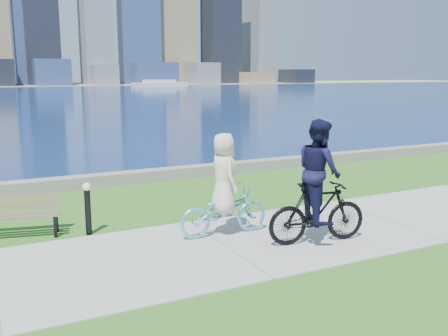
% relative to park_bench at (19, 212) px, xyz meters
% --- Properties ---
extents(ground, '(320.00, 320.00, 0.00)m').
position_rel_park_bench_xyz_m(ground, '(3.42, -2.41, -0.50)').
color(ground, '#265C18').
rests_on(ground, ground).
extents(concrete_path, '(80.00, 3.50, 0.02)m').
position_rel_park_bench_xyz_m(concrete_path, '(3.42, -2.41, -0.49)').
color(concrete_path, gray).
rests_on(concrete_path, ground).
extents(seawall, '(90.00, 0.50, 0.35)m').
position_rel_park_bench_xyz_m(seawall, '(3.42, 3.79, -0.32)').
color(seawall, slate).
rests_on(seawall, ground).
extents(bay_water, '(320.00, 131.00, 0.01)m').
position_rel_park_bench_xyz_m(bay_water, '(3.42, 69.59, -0.49)').
color(bay_water, navy).
rests_on(bay_water, ground).
extents(ferry_far, '(12.07, 3.45, 1.64)m').
position_rel_park_bench_xyz_m(ferry_far, '(36.79, 96.64, 0.18)').
color(ferry_far, silver).
rests_on(ferry_far, ground).
extents(park_bench, '(1.66, 0.88, 0.82)m').
position_rel_park_bench_xyz_m(park_bench, '(0.00, 0.00, 0.00)').
color(park_bench, black).
rests_on(park_bench, ground).
extents(bollard_lamp, '(0.18, 0.18, 1.09)m').
position_rel_park_bench_xyz_m(bollard_lamp, '(1.25, -0.52, 0.12)').
color(bollard_lamp, black).
rests_on(bollard_lamp, ground).
extents(cyclist_woman, '(0.72, 1.91, 2.08)m').
position_rel_park_bench_xyz_m(cyclist_woman, '(3.69, -1.81, 0.29)').
color(cyclist_woman, '#5DBAE1').
rests_on(cyclist_woman, ground).
extents(cyclist_man, '(0.91, 2.07, 2.40)m').
position_rel_park_bench_xyz_m(cyclist_man, '(5.09, -3.04, 0.53)').
color(cyclist_man, black).
rests_on(cyclist_man, ground).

